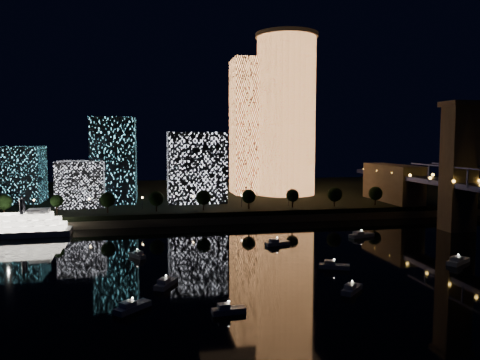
% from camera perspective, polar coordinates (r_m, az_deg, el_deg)
% --- Properties ---
extents(ground, '(520.00, 520.00, 0.00)m').
position_cam_1_polar(ground, '(127.88, 13.95, -11.29)').
color(ground, black).
rests_on(ground, ground).
extents(far_bank, '(420.00, 160.00, 5.00)m').
position_cam_1_polar(far_bank, '(278.18, 0.03, -1.81)').
color(far_bank, black).
rests_on(far_bank, ground).
extents(seawall, '(420.00, 6.00, 3.00)m').
position_cam_1_polar(seawall, '(203.02, 4.20, -4.66)').
color(seawall, '#6B5E4C').
rests_on(seawall, ground).
extents(tower_cylindrical, '(34.00, 34.00, 87.32)m').
position_cam_1_polar(tower_cylindrical, '(259.96, 5.63, 7.90)').
color(tower_cylindrical, '#FF9951').
rests_on(tower_cylindrical, far_bank).
extents(tower_rectangular, '(23.47, 23.47, 74.68)m').
position_cam_1_polar(tower_rectangular, '(264.46, 1.60, 6.48)').
color(tower_rectangular, '#FF9951').
rests_on(tower_rectangular, far_bank).
extents(midrise_blocks, '(106.83, 40.26, 40.94)m').
position_cam_1_polar(midrise_blocks, '(232.97, -14.11, 1.46)').
color(midrise_blocks, silver).
rests_on(midrise_blocks, far_bank).
extents(riverboat, '(48.21, 12.42, 14.39)m').
position_cam_1_polar(riverboat, '(191.61, -27.19, -5.13)').
color(riverboat, silver).
rests_on(riverboat, ground).
extents(motorboats, '(106.66, 69.36, 2.78)m').
position_cam_1_polar(motorboats, '(133.57, 8.48, -10.13)').
color(motorboats, silver).
rests_on(motorboats, ground).
extents(esplanade_trees, '(166.43, 6.69, 8.85)m').
position_cam_1_polar(esplanade_trees, '(202.42, -3.57, -2.12)').
color(esplanade_trees, black).
rests_on(esplanade_trees, far_bank).
extents(street_lamps, '(132.70, 0.70, 5.65)m').
position_cam_1_polar(street_lamps, '(207.75, -5.76, -2.36)').
color(street_lamps, black).
rests_on(street_lamps, far_bank).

